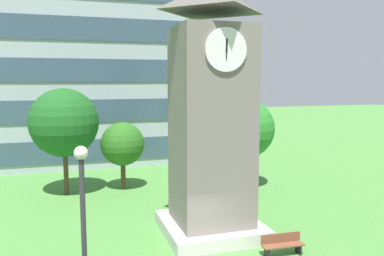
% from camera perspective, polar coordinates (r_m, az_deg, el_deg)
% --- Properties ---
extents(clock_tower, '(4.46, 4.46, 11.53)m').
position_cam_1_polar(clock_tower, '(18.15, 2.81, 0.43)').
color(clock_tower, slate).
rests_on(clock_tower, ground).
extents(park_bench, '(1.82, 0.56, 0.88)m').
position_cam_1_polar(park_bench, '(17.46, 12.97, -16.14)').
color(park_bench, brown).
rests_on(park_bench, ground).
extents(street_lamp, '(0.36, 0.36, 5.59)m').
position_cam_1_polar(street_lamp, '(11.03, -15.50, -13.36)').
color(street_lamp, '#333338').
rests_on(street_lamp, ground).
extents(tree_by_building, '(2.88, 2.88, 4.49)m').
position_cam_1_polar(tree_by_building, '(26.33, -10.06, -2.33)').
color(tree_by_building, '#513823').
rests_on(tree_by_building, ground).
extents(tree_streetside, '(4.05, 4.05, 6.02)m').
position_cam_1_polar(tree_streetside, '(26.63, 7.62, -0.12)').
color(tree_streetside, '#513823').
rests_on(tree_streetside, ground).
extents(tree_near_tower, '(4.29, 4.29, 6.76)m').
position_cam_1_polar(tree_near_tower, '(25.73, -18.10, 0.74)').
color(tree_near_tower, '#513823').
rests_on(tree_near_tower, ground).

